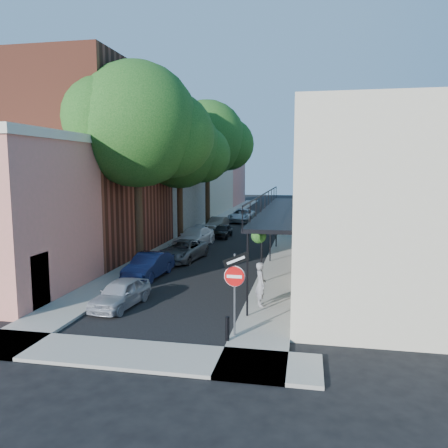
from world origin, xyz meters
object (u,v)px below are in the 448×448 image
at_px(parked_car_a, 120,293).
at_px(parked_car_d, 195,237).
at_px(oak_mid, 185,149).
at_px(pedestrian, 261,284).
at_px(oak_far, 213,140).
at_px(parked_car_f, 217,224).
at_px(parked_car_g, 242,215).
at_px(sign_post, 235,280).
at_px(parked_car_e, 222,231).
at_px(oak_near, 146,128).
at_px(parked_car_b, 149,266).
at_px(bollard, 227,329).
at_px(parked_car_c, 183,251).

relative_size(parked_car_a, parked_car_d, 0.71).
relative_size(oak_mid, pedestrian, 5.69).
distance_m(oak_far, pedestrian, 25.06).
height_order(parked_car_f, parked_car_g, parked_car_g).
relative_size(sign_post, parked_car_f, 0.79).
xyz_separation_m(parked_car_f, parked_car_g, (1.20, 6.95, 0.07)).
height_order(parked_car_e, parked_car_g, parked_car_g).
bearing_deg(sign_post, oak_far, 103.91).
distance_m(oak_mid, parked_car_e, 7.74).
relative_size(oak_near, parked_car_b, 2.93).
xyz_separation_m(bollard, oak_far, (-6.35, 26.77, 7.74)).
bearing_deg(parked_car_d, parked_car_c, -76.42).
relative_size(parked_car_b, parked_car_d, 0.83).
relative_size(oak_near, oak_far, 0.96).
relative_size(sign_post, parked_car_e, 0.91).
bearing_deg(oak_near, pedestrian, -40.18).
height_order(oak_near, oak_far, oak_far).
bearing_deg(oak_mid, bollard, -70.10).
bearing_deg(parked_car_b, oak_near, 115.06).
height_order(oak_near, parked_car_g, oak_near).
xyz_separation_m(bollard, parked_car_e, (-4.40, 21.42, 0.04)).
bearing_deg(oak_far, parked_car_a, -86.80).
xyz_separation_m(oak_far, parked_car_e, (1.95, -5.35, -7.70)).
xyz_separation_m(parked_car_c, parked_car_g, (0.68, 19.97, 0.07)).
xyz_separation_m(parked_car_c, parked_car_d, (-0.52, 4.89, 0.06)).
distance_m(oak_near, parked_car_c, 7.77).
xyz_separation_m(oak_mid, parked_car_c, (1.34, -5.51, -6.44)).
distance_m(oak_near, parked_car_e, 13.91).
bearing_deg(oak_far, parked_car_c, -84.99).
distance_m(oak_mid, parked_car_g, 15.93).
bearing_deg(parked_car_c, parked_car_b, -88.89).
height_order(oak_far, parked_car_a, oak_far).
xyz_separation_m(bollard, parked_car_g, (-4.40, 32.19, 0.17)).
distance_m(parked_car_d, parked_car_g, 15.13).
distance_m(oak_near, parked_car_g, 23.63).
height_order(oak_mid, parked_car_f, oak_mid).
height_order(oak_mid, oak_far, oak_far).
xyz_separation_m(oak_near, parked_car_e, (1.97, 11.66, -7.32)).
xyz_separation_m(oak_near, parked_car_b, (0.77, -2.02, -7.24)).
xyz_separation_m(parked_car_a, pedestrian, (5.68, 0.89, 0.44)).
bearing_deg(parked_car_b, pedestrian, -27.74).
bearing_deg(bollard, oak_mid, 109.90).
height_order(sign_post, oak_near, oak_near).
bearing_deg(parked_car_f, bollard, -74.38).
distance_m(parked_car_c, parked_car_f, 13.03).
distance_m(bollard, pedestrian, 3.91).
distance_m(oak_mid, parked_car_b, 11.90).
relative_size(parked_car_a, parked_car_f, 0.89).
bearing_deg(pedestrian, parked_car_a, 78.55).
height_order(sign_post, parked_car_d, sign_post).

